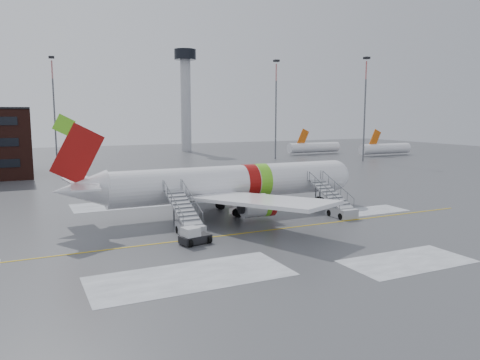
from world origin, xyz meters
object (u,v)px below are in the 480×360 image
airstair_fwd (338,206)px  pushback_tug (194,236)px  airliner (225,183)px  airstair_aft (188,222)px

airstair_fwd → pushback_tug: (-18.21, -3.85, -0.40)m
airliner → airstair_fwd: (10.71, -6.54, -2.35)m
airliner → pushback_tug: airliner is taller
airliner → airstair_aft: airliner is taller
airstair_fwd → airstair_aft: bearing=180.0°
pushback_tug → airliner: bearing=54.2°
airstair_aft → airstair_fwd: bearing=0.0°
airstair_fwd → airstair_aft: (-17.41, 0.00, 0.00)m
airstair_fwd → airliner: bearing=148.6°
airliner → pushback_tug: 13.10m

